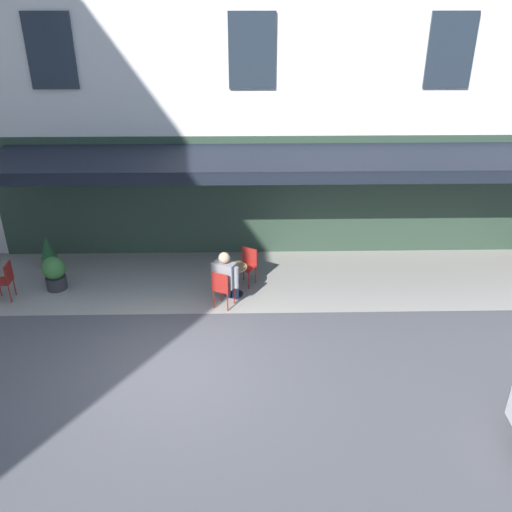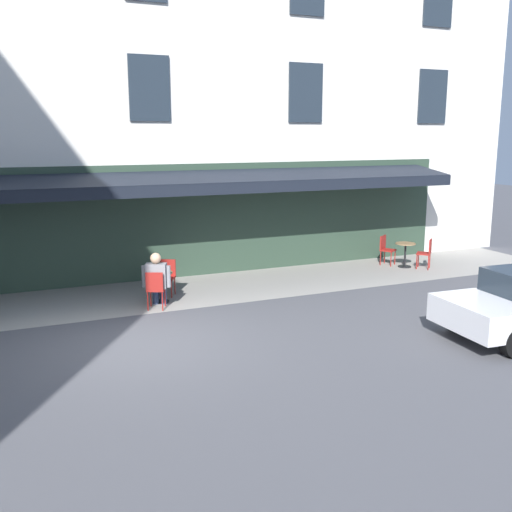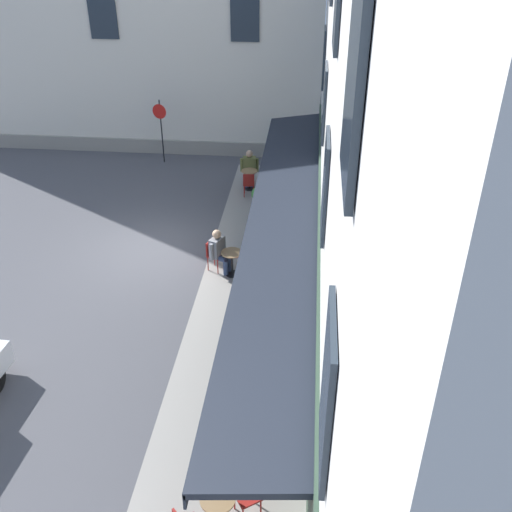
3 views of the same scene
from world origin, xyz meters
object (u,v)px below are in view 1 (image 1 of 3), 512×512
(cafe_chair_red_kerbside, at_px, (248,263))
(cafe_table_mid_terrace, at_px, (234,276))
(seated_companion_in_grey, at_px, (226,276))
(potted_plant_under_sign, at_px, (49,253))
(potted_plant_mid_terrace, at_px, (55,273))
(cafe_chair_red_under_awning, at_px, (5,278))
(cafe_chair_red_back_row, at_px, (222,286))

(cafe_chair_red_kerbside, bearing_deg, cafe_table_mid_terrace, 60.09)
(seated_companion_in_grey, xyz_separation_m, potted_plant_under_sign, (4.62, -1.86, -0.28))
(cafe_table_mid_terrace, relative_size, potted_plant_mid_terrace, 0.90)
(cafe_table_mid_terrace, distance_m, potted_plant_mid_terrace, 4.30)
(potted_plant_mid_terrace, xyz_separation_m, potted_plant_under_sign, (0.50, -1.10, -0.01))
(cafe_table_mid_terrace, relative_size, cafe_chair_red_kerbside, 0.82)
(potted_plant_mid_terrace, bearing_deg, cafe_chair_red_under_awning, 26.19)
(cafe_chair_red_back_row, bearing_deg, cafe_chair_red_kerbside, -117.22)
(potted_plant_mid_terrace, bearing_deg, cafe_chair_red_kerbside, -177.91)
(cafe_chair_red_kerbside, bearing_deg, potted_plant_under_sign, -10.34)
(cafe_chair_red_under_awning, distance_m, seated_companion_in_grey, 5.08)
(cafe_chair_red_back_row, xyz_separation_m, cafe_chair_red_kerbside, (-0.58, -1.12, 0.00))
(potted_plant_mid_terrace, height_order, potted_plant_under_sign, potted_plant_under_sign)
(cafe_chair_red_kerbside, distance_m, cafe_chair_red_under_awning, 5.59)
(cafe_chair_red_back_row, relative_size, cafe_chair_red_under_awning, 1.00)
(cafe_chair_red_kerbside, xyz_separation_m, potted_plant_under_sign, (5.11, -0.93, -0.12))
(cafe_table_mid_terrace, distance_m, cafe_chair_red_kerbside, 0.63)
(potted_plant_under_sign, bearing_deg, cafe_table_mid_terrace, 162.84)
(cafe_table_mid_terrace, distance_m, cafe_chair_red_under_awning, 5.24)
(seated_companion_in_grey, bearing_deg, potted_plant_under_sign, -21.92)
(cafe_chair_red_back_row, height_order, seated_companion_in_grey, seated_companion_in_grey)
(cafe_chair_red_back_row, height_order, potted_plant_under_sign, cafe_chair_red_back_row)
(cafe_chair_red_under_awning, bearing_deg, seated_companion_in_grey, 176.72)
(seated_companion_in_grey, bearing_deg, cafe_chair_red_back_row, 65.47)
(cafe_table_mid_terrace, relative_size, seated_companion_in_grey, 0.57)
(cafe_table_mid_terrace, distance_m, seated_companion_in_grey, 0.47)
(cafe_chair_red_kerbside, bearing_deg, cafe_chair_red_back_row, 62.78)
(cafe_table_mid_terrace, bearing_deg, cafe_chair_red_kerbside, -119.91)
(cafe_table_mid_terrace, height_order, cafe_chair_red_back_row, cafe_chair_red_back_row)
(potted_plant_mid_terrace, relative_size, potted_plant_under_sign, 0.95)
(potted_plant_mid_terrace, distance_m, potted_plant_under_sign, 1.21)
(cafe_chair_red_back_row, height_order, potted_plant_mid_terrace, cafe_chair_red_back_row)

